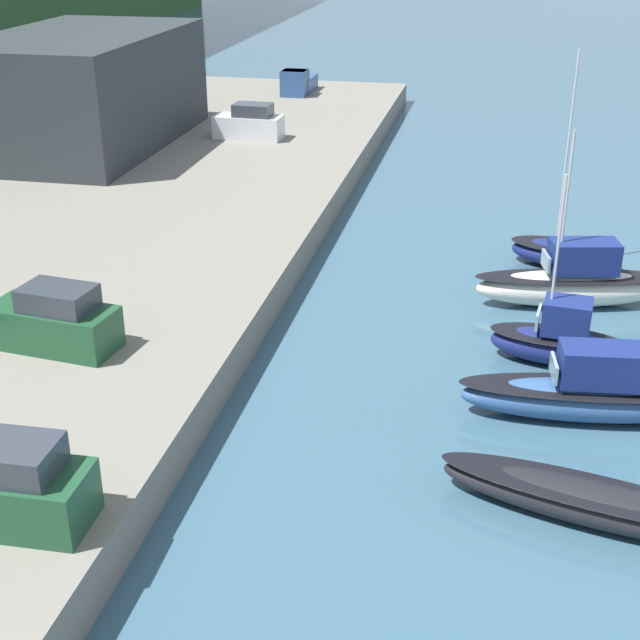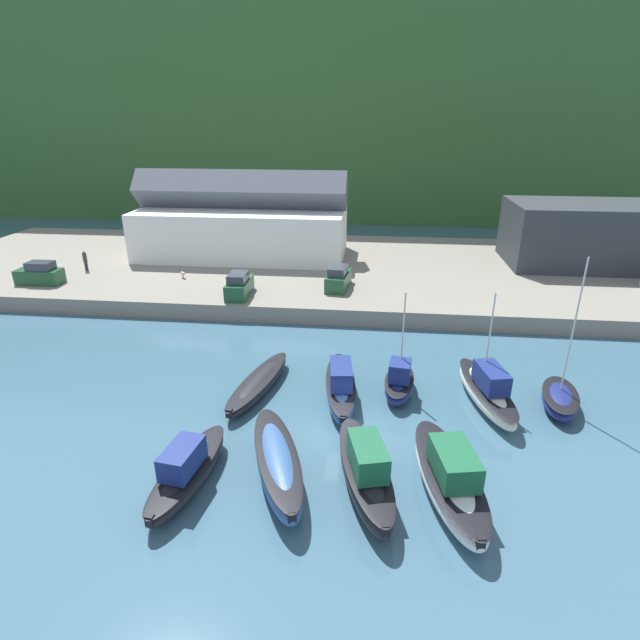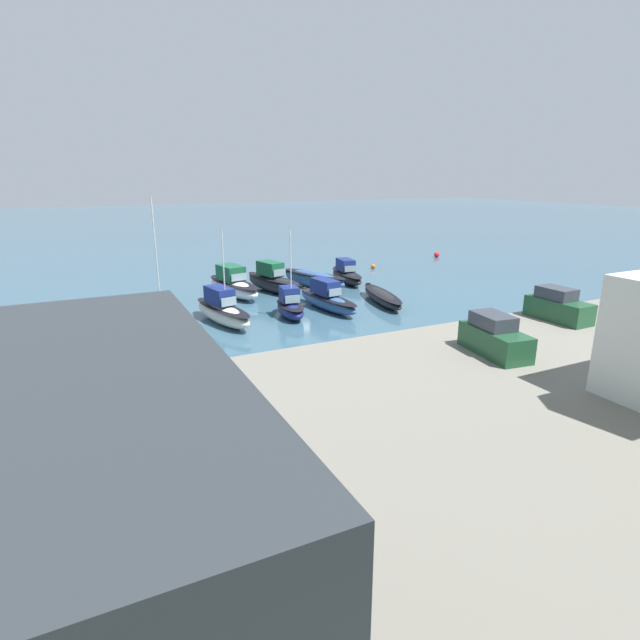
{
  "view_description": "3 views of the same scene",
  "coord_description": "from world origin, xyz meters",
  "px_view_note": "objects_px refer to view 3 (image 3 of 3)",
  "views": [
    {
      "loc": [
        -26.04,
        6.97,
        14.64
      ],
      "look_at": [
        0.19,
        12.4,
        2.16
      ],
      "focal_mm": 50.0,
      "sensor_mm": 36.0,
      "label": 1
    },
    {
      "loc": [
        0.98,
        -23.57,
        16.58
      ],
      "look_at": [
        -2.87,
        11.58,
        1.95
      ],
      "focal_mm": 28.0,
      "sensor_mm": 36.0,
      "label": 2
    },
    {
      "loc": [
        17.42,
        39.5,
        10.77
      ],
      "look_at": [
        3.16,
        10.21,
        1.29
      ],
      "focal_mm": 28.0,
      "sensor_mm": 36.0,
      "label": 3
    }
  ],
  "objects_px": {
    "moored_boat_0": "(382,297)",
    "moored_boat_1": "(327,299)",
    "parked_car_3": "(494,337)",
    "mooring_buoy_0": "(373,266)",
    "moored_boat_2": "(290,306)",
    "mooring_buoy_1": "(437,255)",
    "moored_boat_6": "(314,279)",
    "moored_boat_5": "(346,274)",
    "moored_boat_8": "(233,285)",
    "moored_boat_4": "(163,323)",
    "parked_car_0": "(558,307)",
    "moored_boat_3": "(222,310)",
    "moored_boat_7": "(272,281)"
  },
  "relations": [
    {
      "from": "moored_boat_2",
      "to": "moored_boat_8",
      "type": "relative_size",
      "value": 0.79
    },
    {
      "from": "parked_car_0",
      "to": "moored_boat_4",
      "type": "bearing_deg",
      "value": -31.94
    },
    {
      "from": "moored_boat_4",
      "to": "moored_boat_6",
      "type": "xyz_separation_m",
      "value": [
        -15.79,
        -8.13,
        0.25
      ]
    },
    {
      "from": "moored_boat_3",
      "to": "moored_boat_4",
      "type": "height_order",
      "value": "moored_boat_4"
    },
    {
      "from": "moored_boat_5",
      "to": "moored_boat_6",
      "type": "relative_size",
      "value": 0.87
    },
    {
      "from": "moored_boat_0",
      "to": "moored_boat_5",
      "type": "distance_m",
      "value": 9.13
    },
    {
      "from": "moored_boat_4",
      "to": "moored_boat_7",
      "type": "bearing_deg",
      "value": -130.98
    },
    {
      "from": "moored_boat_3",
      "to": "moored_boat_8",
      "type": "height_order",
      "value": "moored_boat_3"
    },
    {
      "from": "parked_car_3",
      "to": "mooring_buoy_0",
      "type": "relative_size",
      "value": 7.85
    },
    {
      "from": "moored_boat_0",
      "to": "moored_boat_1",
      "type": "bearing_deg",
      "value": 10.54
    },
    {
      "from": "parked_car_3",
      "to": "mooring_buoy_0",
      "type": "xyz_separation_m",
      "value": [
        -12.01,
        -31.51,
        -2.11
      ]
    },
    {
      "from": "moored_boat_5",
      "to": "moored_boat_8",
      "type": "distance_m",
      "value": 12.33
    },
    {
      "from": "parked_car_0",
      "to": "parked_car_3",
      "type": "height_order",
      "value": "same"
    },
    {
      "from": "moored_boat_6",
      "to": "parked_car_0",
      "type": "height_order",
      "value": "parked_car_0"
    },
    {
      "from": "moored_boat_3",
      "to": "parked_car_3",
      "type": "xyz_separation_m",
      "value": [
        -10.35,
        16.99,
        1.38
      ]
    },
    {
      "from": "moored_boat_1",
      "to": "moored_boat_8",
      "type": "distance_m",
      "value": 9.89
    },
    {
      "from": "moored_boat_5",
      "to": "moored_boat_6",
      "type": "xyz_separation_m",
      "value": [
        4.18,
        0.95,
        0.02
      ]
    },
    {
      "from": "parked_car_3",
      "to": "moored_boat_4",
      "type": "bearing_deg",
      "value": -41.74
    },
    {
      "from": "mooring_buoy_0",
      "to": "moored_boat_2",
      "type": "bearing_deg",
      "value": 41.66
    },
    {
      "from": "moored_boat_6",
      "to": "parked_car_3",
      "type": "height_order",
      "value": "parked_car_3"
    },
    {
      "from": "moored_boat_3",
      "to": "parked_car_3",
      "type": "relative_size",
      "value": 1.8
    },
    {
      "from": "moored_boat_0",
      "to": "moored_boat_2",
      "type": "bearing_deg",
      "value": 16.87
    },
    {
      "from": "moored_boat_7",
      "to": "mooring_buoy_1",
      "type": "distance_m",
      "value": 29.24
    },
    {
      "from": "moored_boat_8",
      "to": "moored_boat_5",
      "type": "bearing_deg",
      "value": 172.26
    },
    {
      "from": "mooring_buoy_0",
      "to": "parked_car_3",
      "type": "bearing_deg",
      "value": 69.14
    },
    {
      "from": "moored_boat_6",
      "to": "moored_boat_1",
      "type": "bearing_deg",
      "value": 52.41
    },
    {
      "from": "moored_boat_4",
      "to": "mooring_buoy_0",
      "type": "relative_size",
      "value": 16.78
    },
    {
      "from": "mooring_buoy_0",
      "to": "mooring_buoy_1",
      "type": "relative_size",
      "value": 0.77
    },
    {
      "from": "moored_boat_3",
      "to": "moored_boat_4",
      "type": "distance_m",
      "value": 4.39
    },
    {
      "from": "moored_boat_4",
      "to": "parked_car_0",
      "type": "relative_size",
      "value": 2.21
    },
    {
      "from": "moored_boat_5",
      "to": "mooring_buoy_0",
      "type": "height_order",
      "value": "moored_boat_5"
    },
    {
      "from": "moored_boat_1",
      "to": "moored_boat_4",
      "type": "height_order",
      "value": "moored_boat_4"
    },
    {
      "from": "parked_car_0",
      "to": "moored_boat_1",
      "type": "bearing_deg",
      "value": -55.73
    },
    {
      "from": "moored_boat_6",
      "to": "moored_boat_3",
      "type": "bearing_deg",
      "value": 15.11
    },
    {
      "from": "moored_boat_6",
      "to": "parked_car_3",
      "type": "bearing_deg",
      "value": 67.67
    },
    {
      "from": "moored_boat_6",
      "to": "mooring_buoy_1",
      "type": "relative_size",
      "value": 11.54
    },
    {
      "from": "parked_car_3",
      "to": "moored_boat_5",
      "type": "bearing_deg",
      "value": -94.33
    },
    {
      "from": "moored_boat_3",
      "to": "parked_car_0",
      "type": "xyz_separation_m",
      "value": [
        -19.0,
        13.91,
        1.38
      ]
    },
    {
      "from": "moored_boat_5",
      "to": "moored_boat_8",
      "type": "relative_size",
      "value": 0.84
    },
    {
      "from": "moored_boat_0",
      "to": "moored_boat_2",
      "type": "relative_size",
      "value": 1.25
    },
    {
      "from": "moored_boat_5",
      "to": "parked_car_0",
      "type": "height_order",
      "value": "parked_car_0"
    },
    {
      "from": "moored_boat_2",
      "to": "parked_car_3",
      "type": "relative_size",
      "value": 1.54
    },
    {
      "from": "moored_boat_1",
      "to": "mooring_buoy_1",
      "type": "bearing_deg",
      "value": -151.27
    },
    {
      "from": "parked_car_0",
      "to": "mooring_buoy_0",
      "type": "bearing_deg",
      "value": -98.16
    },
    {
      "from": "parked_car_3",
      "to": "mooring_buoy_1",
      "type": "height_order",
      "value": "parked_car_3"
    },
    {
      "from": "moored_boat_1",
      "to": "moored_boat_0",
      "type": "bearing_deg",
      "value": 171.66
    },
    {
      "from": "parked_car_0",
      "to": "mooring_buoy_0",
      "type": "relative_size",
      "value": 7.59
    },
    {
      "from": "moored_boat_8",
      "to": "mooring_buoy_1",
      "type": "height_order",
      "value": "moored_boat_8"
    },
    {
      "from": "moored_boat_3",
      "to": "mooring_buoy_1",
      "type": "height_order",
      "value": "moored_boat_3"
    },
    {
      "from": "moored_boat_4",
      "to": "moored_boat_3",
      "type": "bearing_deg",
      "value": -165.35
    }
  ]
}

